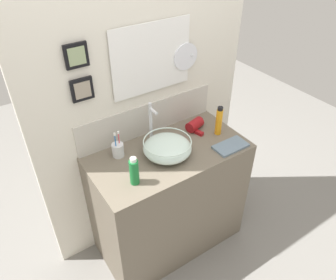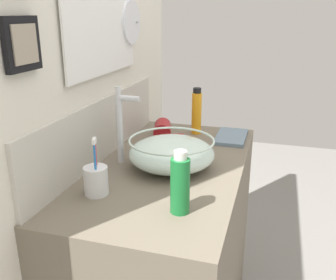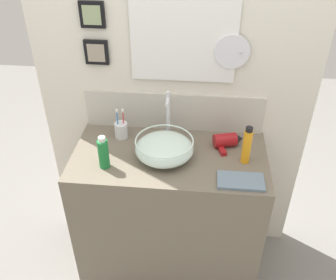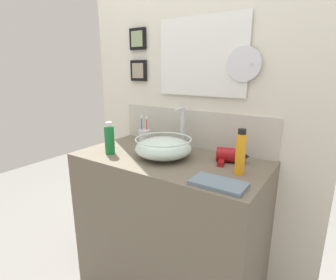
{
  "view_description": "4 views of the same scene",
  "coord_description": "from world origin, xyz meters",
  "views": [
    {
      "loc": [
        -0.93,
        -1.4,
        2.24
      ],
      "look_at": [
        -0.01,
        0.0,
        1.0
      ],
      "focal_mm": 35.0,
      "sensor_mm": 36.0,
      "label": 1
    },
    {
      "loc": [
        -1.24,
        -0.37,
        1.44
      ],
      "look_at": [
        -0.01,
        0.0,
        1.0
      ],
      "focal_mm": 40.0,
      "sensor_mm": 36.0,
      "label": 2
    },
    {
      "loc": [
        0.15,
        -1.61,
        2.14
      ],
      "look_at": [
        -0.01,
        0.0,
        1.0
      ],
      "focal_mm": 40.0,
      "sensor_mm": 36.0,
      "label": 3
    },
    {
      "loc": [
        0.76,
        -1.15,
        1.37
      ],
      "look_at": [
        -0.01,
        0.0,
        1.0
      ],
      "focal_mm": 28.0,
      "sensor_mm": 36.0,
      "label": 4
    }
  ],
  "objects": [
    {
      "name": "ground_plane",
      "position": [
        0.0,
        0.0,
        0.0
      ],
      "size": [
        6.0,
        6.0,
        0.0
      ],
      "primitive_type": "plane",
      "color": "gray"
    },
    {
      "name": "faucet",
      "position": [
        -0.03,
        0.18,
        1.06
      ],
      "size": [
        0.02,
        0.09,
        0.29
      ],
      "color": "silver",
      "rests_on": "vanity_counter"
    },
    {
      "name": "hand_towel",
      "position": [
        0.37,
        -0.19,
        0.91
      ],
      "size": [
        0.23,
        0.13,
        0.02
      ],
      "primitive_type": "cube",
      "color": "slate",
      "rests_on": "vanity_counter"
    },
    {
      "name": "glass_bowl_sink",
      "position": [
        -0.03,
        -0.02,
        0.96
      ],
      "size": [
        0.31,
        0.31,
        0.11
      ],
      "color": "silver",
      "rests_on": "vanity_counter"
    },
    {
      "name": "back_panel",
      "position": [
        0.0,
        0.3,
        1.2
      ],
      "size": [
        1.58,
        0.1,
        2.4
      ],
      "color": "silver",
      "rests_on": "ground"
    },
    {
      "name": "hair_drier",
      "position": [
        0.31,
        0.12,
        0.94
      ],
      "size": [
        0.18,
        0.16,
        0.08
      ],
      "color": "maroon",
      "rests_on": "vanity_counter"
    },
    {
      "name": "toothbrush_cup",
      "position": [
        -0.29,
        0.15,
        0.95
      ],
      "size": [
        0.08,
        0.08,
        0.19
      ],
      "color": "silver",
      "rests_on": "vanity_counter"
    },
    {
      "name": "lotion_bottle",
      "position": [
        -0.33,
        -0.13,
        0.99
      ],
      "size": [
        0.06,
        0.06,
        0.19
      ],
      "color": "#197233",
      "rests_on": "vanity_counter"
    },
    {
      "name": "vanity_counter",
      "position": [
        0.0,
        0.0,
        0.45
      ],
      "size": [
        1.06,
        0.55,
        0.9
      ],
      "primitive_type": "cube",
      "color": "#6B6051",
      "rests_on": "ground"
    },
    {
      "name": "spray_bottle",
      "position": [
        0.4,
        -0.02,
        1.01
      ],
      "size": [
        0.05,
        0.05,
        0.22
      ],
      "color": "orange",
      "rests_on": "vanity_counter"
    }
  ]
}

